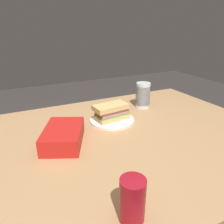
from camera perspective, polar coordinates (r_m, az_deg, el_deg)
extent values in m
cube|color=tan|center=(0.95, -1.08, -8.27)|extent=(1.56, 1.02, 0.04)
cylinder|color=#977049|center=(1.79, 13.81, -7.30)|extent=(0.07, 0.07, 0.72)
cylinder|color=white|center=(1.10, 0.00, -2.12)|extent=(0.23, 0.23, 0.01)
cube|color=#DBB26B|center=(1.10, 0.00, -1.26)|extent=(0.18, 0.11, 0.02)
cube|color=#599E3F|center=(1.09, 0.00, -0.49)|extent=(0.17, 0.10, 0.01)
cube|color=#C6727A|center=(1.08, 0.00, 0.20)|extent=(0.16, 0.10, 0.02)
cube|color=yellow|center=(1.08, 0.00, 0.84)|extent=(0.16, 0.09, 0.01)
cube|color=#DBB26B|center=(1.06, -0.38, 1.36)|extent=(0.18, 0.11, 0.02)
cylinder|color=maroon|center=(0.57, 5.43, -22.40)|extent=(0.07, 0.07, 0.12)
cube|color=red|center=(0.91, -12.88, -6.16)|extent=(0.23, 0.27, 0.07)
cylinder|color=silver|center=(1.29, 8.19, 3.36)|extent=(0.08, 0.08, 0.09)
cylinder|color=silver|center=(1.29, 8.23, 4.12)|extent=(0.08, 0.08, 0.09)
cylinder|color=silver|center=(1.28, 8.28, 4.88)|extent=(0.08, 0.08, 0.09)
cylinder|color=silver|center=(1.28, 8.32, 5.65)|extent=(0.08, 0.08, 0.09)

